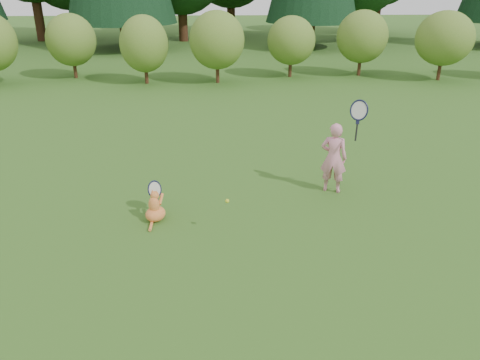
{
  "coord_description": "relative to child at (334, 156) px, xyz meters",
  "views": [
    {
      "loc": [
        -0.12,
        -6.47,
        3.84
      ],
      "look_at": [
        0.2,
        0.8,
        0.7
      ],
      "focal_mm": 35.0,
      "sensor_mm": 36.0,
      "label": 1
    }
  ],
  "objects": [
    {
      "name": "ground",
      "position": [
        -2.05,
        -1.81,
        -0.72
      ],
      "size": [
        100.0,
        100.0,
        0.0
      ],
      "primitive_type": "plane",
      "color": "#255417",
      "rests_on": "ground"
    },
    {
      "name": "shrub_row",
      "position": [
        -2.05,
        11.19,
        0.68
      ],
      "size": [
        28.0,
        3.0,
        2.8
      ],
      "primitive_type": null,
      "color": "#517624",
      "rests_on": "ground"
    },
    {
      "name": "child",
      "position": [
        0.0,
        0.0,
        0.0
      ],
      "size": [
        0.83,
        0.58,
        2.06
      ],
      "rotation": [
        0.0,
        0.0,
        2.78
      ],
      "color": "pink",
      "rests_on": "ground"
    },
    {
      "name": "cat",
      "position": [
        -3.31,
        -1.05,
        -0.44
      ],
      "size": [
        0.56,
        0.83,
        0.76
      ],
      "rotation": [
        0.0,
        0.0,
        -0.42
      ],
      "color": "#D45128",
      "rests_on": "ground"
    },
    {
      "name": "tennis_ball",
      "position": [
        -2.08,
        -1.62,
        -0.12
      ],
      "size": [
        0.07,
        0.07,
        0.07
      ],
      "color": "#AEC316",
      "rests_on": "ground"
    }
  ]
}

